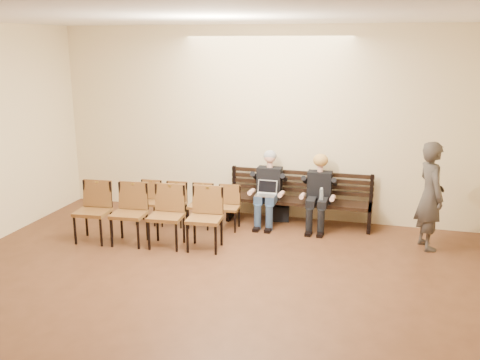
# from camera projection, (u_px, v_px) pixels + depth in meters

# --- Properties ---
(ground) EXTENTS (10.00, 10.00, 0.00)m
(ground) POSITION_uv_depth(u_px,v_px,m) (158.00, 360.00, 5.54)
(ground) COLOR brown
(ground) RESTS_ON ground
(room_walls) EXTENTS (8.02, 10.01, 3.51)m
(room_walls) POSITION_uv_depth(u_px,v_px,m) (179.00, 106.00, 5.64)
(room_walls) COLOR beige
(room_walls) RESTS_ON ground
(bench) EXTENTS (2.60, 0.90, 0.45)m
(bench) POSITION_uv_depth(u_px,v_px,m) (298.00, 212.00, 9.65)
(bench) COLOR black
(bench) RESTS_ON ground
(seated_man) EXTENTS (0.54, 0.75, 1.30)m
(seated_man) POSITION_uv_depth(u_px,v_px,m) (268.00, 189.00, 9.57)
(seated_man) COLOR black
(seated_man) RESTS_ON ground
(seated_woman) EXTENTS (0.52, 0.72, 1.21)m
(seated_woman) POSITION_uv_depth(u_px,v_px,m) (319.00, 195.00, 9.34)
(seated_woman) COLOR black
(seated_woman) RESTS_ON ground
(laptop) EXTENTS (0.35, 0.28, 0.25)m
(laptop) POSITION_uv_depth(u_px,v_px,m) (265.00, 196.00, 9.37)
(laptop) COLOR silver
(laptop) RESTS_ON bench
(water_bottle) EXTENTS (0.07, 0.07, 0.22)m
(water_bottle) POSITION_uv_depth(u_px,v_px,m) (321.00, 201.00, 9.13)
(water_bottle) COLOR silver
(water_bottle) RESTS_ON bench
(bag) EXTENTS (0.42, 0.32, 0.28)m
(bag) POSITION_uv_depth(u_px,v_px,m) (279.00, 213.00, 9.86)
(bag) COLOR black
(bag) RESTS_ON ground
(passerby) EXTENTS (0.69, 0.84, 1.98)m
(passerby) POSITION_uv_depth(u_px,v_px,m) (431.00, 188.00, 8.33)
(passerby) COLOR #37322D
(passerby) RESTS_ON ground
(chair_row_front) EXTENTS (1.90, 0.51, 0.77)m
(chair_row_front) POSITION_uv_depth(u_px,v_px,m) (187.00, 205.00, 9.49)
(chair_row_front) COLOR brown
(chair_row_front) RESTS_ON ground
(chair_row_back) EXTENTS (2.45, 0.73, 0.99)m
(chair_row_back) POSITION_uv_depth(u_px,v_px,m) (147.00, 216.00, 8.57)
(chair_row_back) COLOR brown
(chair_row_back) RESTS_ON ground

